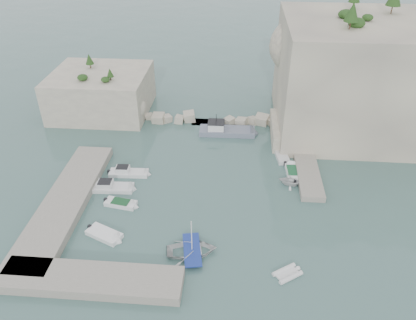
# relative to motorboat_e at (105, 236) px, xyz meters

# --- Properties ---
(ground) EXTENTS (400.00, 400.00, 0.00)m
(ground) POSITION_rel_motorboat_e_xyz_m (10.74, 5.88, 0.00)
(ground) COLOR #446662
(ground) RESTS_ON ground
(cliff_east) EXTENTS (26.00, 22.00, 17.00)m
(cliff_east) POSITION_rel_motorboat_e_xyz_m (33.74, 28.88, 8.50)
(cliff_east) COLOR beige
(cliff_east) RESTS_ON ground
(cliff_terrace) EXTENTS (8.00, 10.00, 2.50)m
(cliff_terrace) POSITION_rel_motorboat_e_xyz_m (23.74, 23.88, 1.25)
(cliff_terrace) COLOR beige
(cliff_terrace) RESTS_ON ground
(outcrop_west) EXTENTS (16.00, 14.00, 7.00)m
(outcrop_west) POSITION_rel_motorboat_e_xyz_m (-9.26, 30.88, 3.50)
(outcrop_west) COLOR beige
(outcrop_west) RESTS_ON ground
(quay_west) EXTENTS (5.00, 24.00, 1.10)m
(quay_west) POSITION_rel_motorboat_e_xyz_m (-6.26, 4.88, 0.55)
(quay_west) COLOR #9E9689
(quay_west) RESTS_ON ground
(quay_south) EXTENTS (18.00, 4.00, 1.10)m
(quay_south) POSITION_rel_motorboat_e_xyz_m (0.74, -6.62, 0.55)
(quay_south) COLOR #9E9689
(quay_south) RESTS_ON ground
(ledge_east) EXTENTS (3.00, 16.00, 0.80)m
(ledge_east) POSITION_rel_motorboat_e_xyz_m (24.24, 15.88, 0.40)
(ledge_east) COLOR #9E9689
(ledge_east) RESTS_ON ground
(breakwater) EXTENTS (28.00, 3.00, 1.40)m
(breakwater) POSITION_rel_motorboat_e_xyz_m (9.74, 27.88, 0.70)
(breakwater) COLOR beige
(breakwater) RESTS_ON ground
(motorboat_e) EXTENTS (4.86, 3.54, 0.70)m
(motorboat_e) POSITION_rel_motorboat_e_xyz_m (0.00, 0.00, 0.00)
(motorboat_e) COLOR white
(motorboat_e) RESTS_ON ground
(motorboat_a) EXTENTS (5.85, 1.95, 1.40)m
(motorboat_a) POSITION_rel_motorboat_e_xyz_m (-0.13, 11.90, 0.00)
(motorboat_a) COLOR silver
(motorboat_a) RESTS_ON ground
(motorboat_b) EXTENTS (6.16, 2.26, 1.40)m
(motorboat_b) POSITION_rel_motorboat_e_xyz_m (-1.49, 8.47, 0.00)
(motorboat_b) COLOR silver
(motorboat_b) RESTS_ON ground
(motorboat_c) EXTENTS (4.48, 2.27, 0.70)m
(motorboat_c) POSITION_rel_motorboat_e_xyz_m (0.45, 5.45, 0.00)
(motorboat_c) COLOR white
(motorboat_c) RESTS_ON ground
(rowboat) EXTENTS (6.01, 4.77, 1.12)m
(rowboat) POSITION_rel_motorboat_e_xyz_m (10.12, -1.76, 0.00)
(rowboat) COLOR silver
(rowboat) RESTS_ON ground
(inflatable_dinghy) EXTENTS (3.33, 2.91, 0.44)m
(inflatable_dinghy) POSITION_rel_motorboat_e_xyz_m (20.05, -3.96, 0.00)
(inflatable_dinghy) COLOR silver
(inflatable_dinghy) RESTS_ON ground
(tender_east_a) EXTENTS (3.58, 3.26, 1.62)m
(tender_east_a) POSITION_rel_motorboat_e_xyz_m (21.66, 11.35, 0.00)
(tender_east_a) COLOR silver
(tender_east_a) RESTS_ON ground
(tender_east_b) EXTENTS (1.95, 5.04, 0.70)m
(tender_east_b) POSITION_rel_motorboat_e_xyz_m (22.21, 13.96, 0.00)
(tender_east_b) COLOR white
(tender_east_b) RESTS_ON ground
(tender_east_c) EXTENTS (2.39, 5.31, 0.70)m
(tender_east_c) POSITION_rel_motorboat_e_xyz_m (20.99, 18.20, 0.00)
(tender_east_c) COLOR silver
(tender_east_c) RESTS_ON ground
(tender_east_d) EXTENTS (4.51, 2.79, 1.63)m
(tender_east_d) POSITION_rel_motorboat_e_xyz_m (21.85, 20.37, 0.00)
(tender_east_d) COLOR white
(tender_east_d) RESTS_ON ground
(work_boat) EXTENTS (9.66, 2.94, 2.20)m
(work_boat) POSITION_rel_motorboat_e_xyz_m (12.80, 24.30, 0.00)
(work_boat) COLOR slate
(work_boat) RESTS_ON ground
(rowboat_mast) EXTENTS (0.10, 0.10, 4.20)m
(rowboat_mast) POSITION_rel_motorboat_e_xyz_m (10.12, -1.76, 2.66)
(rowboat_mast) COLOR white
(rowboat_mast) RESTS_ON rowboat
(vegetation) EXTENTS (53.48, 13.88, 13.40)m
(vegetation) POSITION_rel_motorboat_e_xyz_m (28.57, 30.28, 17.93)
(vegetation) COLOR #1E4219
(vegetation) RESTS_ON ground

